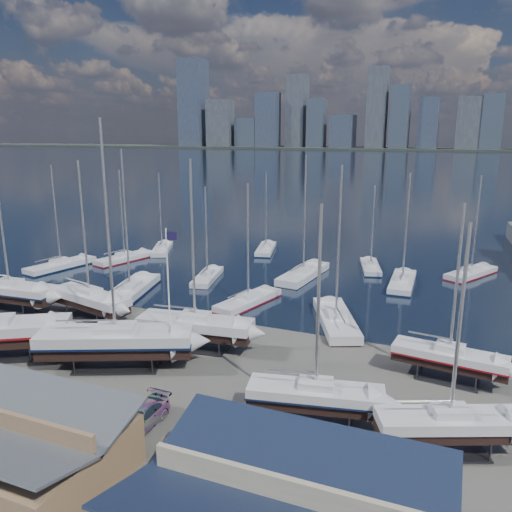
% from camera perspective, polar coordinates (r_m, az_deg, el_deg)
% --- Properties ---
extents(ground, '(1400.00, 1400.00, 0.00)m').
position_cam_1_polar(ground, '(43.76, -10.07, -11.59)').
color(ground, '#605E59').
rests_on(ground, ground).
extents(water, '(1400.00, 600.00, 0.40)m').
position_cam_1_polar(water, '(344.41, 18.72, 10.02)').
color(water, '#19283B').
rests_on(water, ground).
extents(far_shore, '(1400.00, 80.00, 2.20)m').
position_cam_1_polar(far_shore, '(603.86, 20.41, 11.36)').
color(far_shore, '#2D332D').
rests_on(far_shore, ground).
extents(skyline, '(639.14, 43.80, 107.69)m').
position_cam_1_polar(skyline, '(598.05, 19.93, 15.03)').
color(skyline, '#475166').
rests_on(skyline, far_shore).
extents(shed_grey, '(12.60, 8.40, 4.17)m').
position_cam_1_polar(shed_grey, '(32.14, -26.32, -18.62)').
color(shed_grey, '#8C6B4C').
rests_on(shed_grey, ground).
extents(sailboat_cradle_0, '(11.00, 3.72, 17.38)m').
position_cam_1_polar(sailboat_cradle_0, '(59.97, -26.32, -3.59)').
color(sailboat_cradle_0, '#2D2D33').
rests_on(sailboat_cradle_0, ground).
extents(sailboat_cradle_2, '(10.27, 4.95, 16.15)m').
position_cam_1_polar(sailboat_cradle_2, '(54.17, -18.48, -4.68)').
color(sailboat_cradle_2, '#2D2D33').
rests_on(sailboat_cradle_2, ground).
extents(sailboat_cradle_3, '(12.77, 8.16, 19.76)m').
position_cam_1_polar(sailboat_cradle_3, '(42.55, -15.71, -9.33)').
color(sailboat_cradle_3, '#2D2D33').
rests_on(sailboat_cradle_3, ground).
extents(sailboat_cradle_4, '(10.50, 4.18, 16.62)m').
position_cam_1_polar(sailboat_cradle_4, '(44.74, -6.95, -7.94)').
color(sailboat_cradle_4, '#2D2D33').
rests_on(sailboat_cradle_4, ground).
extents(sailboat_cradle_5, '(9.28, 4.23, 14.59)m').
position_cam_1_polar(sailboat_cradle_5, '(34.01, 6.82, -15.56)').
color(sailboat_cradle_5, '#2D2D33').
rests_on(sailboat_cradle_5, ground).
extents(sailboat_cradle_6, '(8.68, 3.39, 13.85)m').
position_cam_1_polar(sailboat_cradle_6, '(41.68, 21.22, -10.74)').
color(sailboat_cradle_6, '#2D2D33').
rests_on(sailboat_cradle_6, ground).
extents(sailboat_cradle_7, '(8.77, 5.48, 14.05)m').
position_cam_1_polar(sailboat_cradle_7, '(33.09, 21.23, -17.43)').
color(sailboat_cradle_7, '#2D2D33').
rests_on(sailboat_cradle_7, ground).
extents(sailboat_moored_0, '(4.95, 10.54, 15.19)m').
position_cam_1_polar(sailboat_moored_0, '(75.69, -21.41, -1.14)').
color(sailboat_moored_0, black).
rests_on(sailboat_moored_0, water).
extents(sailboat_moored_1, '(5.17, 9.83, 14.15)m').
position_cam_1_polar(sailboat_moored_1, '(77.21, -14.77, -0.34)').
color(sailboat_moored_1, black).
rests_on(sailboat_moored_1, water).
extents(sailboat_moored_2, '(5.87, 9.00, 13.25)m').
position_cam_1_polar(sailboat_moored_2, '(81.92, -10.68, 0.70)').
color(sailboat_moored_2, black).
rests_on(sailboat_moored_2, water).
extents(sailboat_moored_3, '(5.94, 12.34, 17.79)m').
position_cam_1_polar(sailboat_moored_3, '(60.86, -14.18, -4.11)').
color(sailboat_moored_3, black).
rests_on(sailboat_moored_3, water).
extents(sailboat_moored_4, '(4.12, 8.75, 12.74)m').
position_cam_1_polar(sailboat_moored_4, '(65.39, -5.58, -2.48)').
color(sailboat_moored_4, black).
rests_on(sailboat_moored_4, water).
extents(sailboat_moored_5, '(4.51, 9.20, 13.26)m').
position_cam_1_polar(sailboat_moored_5, '(80.47, 1.13, 0.69)').
color(sailboat_moored_5, black).
rests_on(sailboat_moored_5, water).
extents(sailboat_moored_6, '(4.96, 9.82, 14.13)m').
position_cam_1_polar(sailboat_moored_6, '(55.98, -0.89, -5.26)').
color(sailboat_moored_6, black).
rests_on(sailboat_moored_6, water).
extents(sailboat_moored_7, '(4.35, 11.42, 16.83)m').
position_cam_1_polar(sailboat_moored_7, '(66.35, 5.43, -2.23)').
color(sailboat_moored_7, black).
rests_on(sailboat_moored_7, water).
extents(sailboat_moored_8, '(4.35, 8.60, 12.39)m').
position_cam_1_polar(sailboat_moored_8, '(71.71, 12.95, -1.32)').
color(sailboat_moored_8, black).
rests_on(sailboat_moored_8, water).
extents(sailboat_moored_9, '(7.17, 11.27, 16.54)m').
position_cam_1_polar(sailboat_moored_9, '(50.94, 9.10, -7.40)').
color(sailboat_moored_9, black).
rests_on(sailboat_moored_9, water).
extents(sailboat_moored_10, '(2.96, 9.88, 14.69)m').
position_cam_1_polar(sailboat_moored_10, '(65.32, 16.37, -3.02)').
color(sailboat_moored_10, black).
rests_on(sailboat_moored_10, water).
extents(sailboat_moored_11, '(6.91, 9.48, 14.06)m').
position_cam_1_polar(sailboat_moored_11, '(72.67, 23.35, -1.92)').
color(sailboat_moored_11, black).
rests_on(sailboat_moored_11, water).
extents(car_c, '(3.25, 5.45, 1.42)m').
position_cam_1_polar(car_c, '(38.61, -23.48, -15.07)').
color(car_c, gray).
rests_on(car_c, ground).
extents(car_d, '(2.21, 5.23, 1.51)m').
position_cam_1_polar(car_d, '(34.75, -13.25, -17.55)').
color(car_d, gray).
rests_on(car_d, ground).
extents(flagpole, '(1.01, 0.12, 11.44)m').
position_cam_1_polar(flagpole, '(40.75, -9.89, -3.61)').
color(flagpole, white).
rests_on(flagpole, ground).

